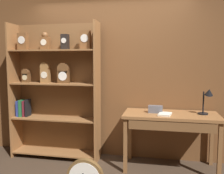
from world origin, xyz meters
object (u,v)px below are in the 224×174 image
at_px(bookshelf, 54,89).
at_px(desk_lamp, 207,98).
at_px(toolbox_small, 155,109).
at_px(open_repair_manual, 165,114).
at_px(workbench, 171,121).

distance_m(bookshelf, desk_lamp, 2.29).
relative_size(bookshelf, toolbox_small, 10.65).
xyz_separation_m(bookshelf, open_repair_manual, (1.73, -0.21, -0.29)).
bearing_deg(open_repair_manual, bookshelf, -175.80).
bearing_deg(desk_lamp, open_repair_manual, -167.84).
relative_size(bookshelf, open_repair_manual, 9.70).
height_order(workbench, toolbox_small, toolbox_small).
height_order(bookshelf, open_repair_manual, bookshelf).
distance_m(workbench, toolbox_small, 0.27).
bearing_deg(open_repair_manual, toolbox_small, 149.28).
xyz_separation_m(workbench, open_repair_manual, (-0.08, -0.08, 0.11)).
xyz_separation_m(desk_lamp, open_repair_manual, (-0.56, -0.12, -0.22)).
bearing_deg(desk_lamp, toolbox_small, 180.00).
distance_m(bookshelf, open_repair_manual, 1.76).
relative_size(workbench, open_repair_manual, 5.99).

